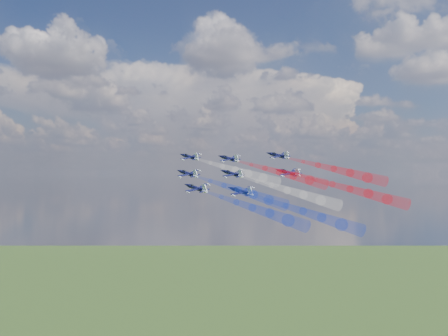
# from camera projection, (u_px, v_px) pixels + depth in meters

# --- Properties ---
(jet_lead) EXTENTS (13.94, 13.43, 7.36)m
(jet_lead) POSITION_uv_depth(u_px,v_px,m) (190.00, 157.00, 191.91)
(jet_lead) COLOR black
(trail_lead) EXTENTS (32.89, 23.19, 12.21)m
(trail_lead) POSITION_uv_depth(u_px,v_px,m) (235.00, 170.00, 175.96)
(trail_lead) COLOR white
(jet_inner_left) EXTENTS (13.94, 13.43, 7.36)m
(jet_inner_left) POSITION_uv_depth(u_px,v_px,m) (188.00, 174.00, 174.71)
(jet_inner_left) COLOR black
(trail_inner_left) EXTENTS (32.89, 23.19, 12.21)m
(trail_inner_left) POSITION_uv_depth(u_px,v_px,m) (238.00, 190.00, 158.76)
(trail_inner_left) COLOR #1734CB
(jet_inner_right) EXTENTS (13.94, 13.43, 7.36)m
(jet_inner_right) POSITION_uv_depth(u_px,v_px,m) (229.00, 159.00, 188.64)
(jet_inner_right) COLOR black
(trail_inner_right) EXTENTS (32.89, 23.19, 12.21)m
(trail_inner_right) POSITION_uv_depth(u_px,v_px,m) (279.00, 172.00, 172.69)
(trail_inner_right) COLOR red
(jet_outer_left) EXTENTS (13.94, 13.43, 7.36)m
(jet_outer_left) POSITION_uv_depth(u_px,v_px,m) (196.00, 188.00, 160.26)
(jet_outer_left) COLOR black
(trail_outer_left) EXTENTS (32.89, 23.19, 12.21)m
(trail_outer_left) POSITION_uv_depth(u_px,v_px,m) (253.00, 208.00, 144.31)
(trail_outer_left) COLOR #1734CB
(jet_center_third) EXTENTS (13.94, 13.43, 7.36)m
(jet_center_third) POSITION_uv_depth(u_px,v_px,m) (232.00, 174.00, 173.82)
(jet_center_third) COLOR black
(trail_center_third) EXTENTS (32.89, 23.19, 12.21)m
(trail_center_third) POSITION_uv_depth(u_px,v_px,m) (287.00, 190.00, 157.87)
(trail_center_third) COLOR white
(jet_outer_right) EXTENTS (13.94, 13.43, 7.36)m
(jet_outer_right) POSITION_uv_depth(u_px,v_px,m) (278.00, 156.00, 185.48)
(jet_outer_right) COLOR black
(trail_outer_right) EXTENTS (32.89, 23.19, 12.21)m
(trail_outer_right) POSITION_uv_depth(u_px,v_px,m) (334.00, 169.00, 169.53)
(trail_outer_right) COLOR red
(jet_rear_left) EXTENTS (13.94, 13.43, 7.36)m
(jet_rear_left) POSITION_uv_depth(u_px,v_px,m) (241.00, 191.00, 158.75)
(jet_rear_left) COLOR black
(trail_rear_left) EXTENTS (32.89, 23.19, 12.21)m
(trail_rear_left) POSITION_uv_depth(u_px,v_px,m) (303.00, 211.00, 142.80)
(trail_rear_left) COLOR #1734CB
(jet_rear_right) EXTENTS (13.94, 13.43, 7.36)m
(jet_rear_right) POSITION_uv_depth(u_px,v_px,m) (288.00, 173.00, 172.07)
(jet_rear_right) COLOR black
(trail_rear_right) EXTENTS (32.89, 23.19, 12.21)m
(trail_rear_right) POSITION_uv_depth(u_px,v_px,m) (350.00, 189.00, 156.11)
(trail_rear_right) COLOR red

